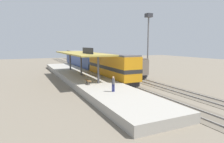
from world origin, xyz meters
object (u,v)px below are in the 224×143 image
locomotive (111,66)px  person_waiting (113,83)px  freight_car (125,66)px  platform_bench (88,81)px  light_mast (148,32)px  passenger_carriage_single (81,60)px

locomotive → person_waiting: locomotive is taller
freight_car → platform_bench: bearing=-139.2°
light_mast → person_waiting: (-12.63, -11.39, -6.54)m
light_mast → person_waiting: bearing=-137.9°
passenger_carriage_single → light_mast: light_mast is taller
platform_bench → freight_car: freight_car is taller
passenger_carriage_single → light_mast: bearing=-65.9°
locomotive → person_waiting: (-4.83, -10.85, -0.56)m
passenger_carriage_single → light_mast: size_ratio=1.71×
locomotive → light_mast: 9.85m
platform_bench → passenger_carriage_single: 24.35m
platform_bench → passenger_carriage_single: size_ratio=0.08×
platform_bench → light_mast: light_mast is taller
locomotive → person_waiting: size_ratio=8.44×
light_mast → passenger_carriage_single: bearing=114.1°
passenger_carriage_single → person_waiting: (-4.83, -28.85, -0.46)m
platform_bench → locomotive: locomotive is taller
platform_bench → person_waiting: 5.42m
freight_car → light_mast: size_ratio=1.03×
locomotive → freight_car: (4.60, 3.56, -0.44)m
freight_car → person_waiting: (-9.43, -14.40, -0.12)m
passenger_carriage_single → light_mast: (7.80, -17.45, 6.08)m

